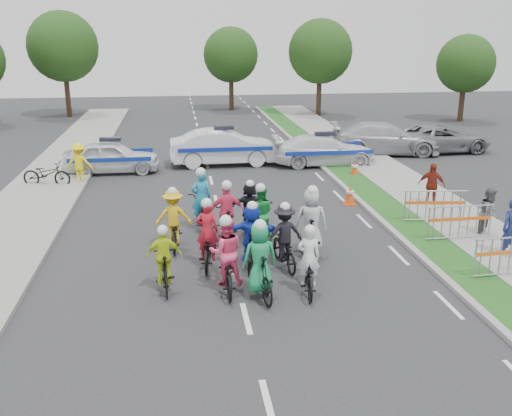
{
  "coord_description": "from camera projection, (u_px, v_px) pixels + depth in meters",
  "views": [
    {
      "loc": [
        -1.31,
        -10.92,
        5.9
      ],
      "look_at": [
        0.83,
        4.41,
        1.1
      ],
      "focal_mm": 40.0,
      "sensor_mm": 36.0,
      "label": 1
    }
  ],
  "objects": [
    {
      "name": "ground",
      "position": [
        246.0,
        318.0,
        12.25
      ],
      "size": [
        90.0,
        90.0,
        0.0
      ],
      "primitive_type": "plane",
      "color": "#28282B",
      "rests_on": "ground"
    },
    {
      "name": "curb_right",
      "position": [
        390.0,
        229.0,
        17.63
      ],
      "size": [
        0.2,
        60.0,
        0.12
      ],
      "primitive_type": "cube",
      "color": "gray",
      "rests_on": "ground"
    },
    {
      "name": "grass_strip",
      "position": [
        411.0,
        228.0,
        17.73
      ],
      "size": [
        1.2,
        60.0,
        0.11
      ],
      "primitive_type": "cube",
      "color": "#204C18",
      "rests_on": "ground"
    },
    {
      "name": "sidewalk_right",
      "position": [
        466.0,
        225.0,
        17.96
      ],
      "size": [
        2.4,
        60.0,
        0.13
      ],
      "primitive_type": "cube",
      "color": "gray",
      "rests_on": "ground"
    },
    {
      "name": "rider_0",
      "position": [
        308.0,
        270.0,
        13.33
      ],
      "size": [
        0.79,
        1.74,
        1.71
      ],
      "rotation": [
        0.0,
        0.0,
        3.02
      ],
      "color": "black",
      "rests_on": "ground"
    },
    {
      "name": "rider_1",
      "position": [
        260.0,
        267.0,
        13.03
      ],
      "size": [
        0.88,
        1.89,
        1.92
      ],
      "rotation": [
        0.0,
        0.0,
        3.31
      ],
      "color": "black",
      "rests_on": "ground"
    },
    {
      "name": "rider_2",
      "position": [
        226.0,
        263.0,
        13.38
      ],
      "size": [
        0.8,
        1.88,
        1.91
      ],
      "rotation": [
        0.0,
        0.0,
        3.15
      ],
      "color": "black",
      "rests_on": "ground"
    },
    {
      "name": "rider_3",
      "position": [
        164.0,
        265.0,
        13.4
      ],
      "size": [
        0.86,
        1.61,
        1.67
      ],
      "rotation": [
        0.0,
        0.0,
        3.21
      ],
      "color": "black",
      "rests_on": "ground"
    },
    {
      "name": "rider_4",
      "position": [
        284.0,
        242.0,
        14.74
      ],
      "size": [
        1.06,
        1.82,
        1.79
      ],
      "rotation": [
        0.0,
        0.0,
        3.28
      ],
      "color": "black",
      "rests_on": "ground"
    },
    {
      "name": "rider_5",
      "position": [
        252.0,
        239.0,
        14.74
      ],
      "size": [
        1.5,
        1.78,
        1.81
      ],
      "rotation": [
        0.0,
        0.0,
        2.95
      ],
      "color": "black",
      "rests_on": "ground"
    },
    {
      "name": "rider_6",
      "position": [
        207.0,
        244.0,
        14.83
      ],
      "size": [
        0.86,
        1.91,
        1.88
      ],
      "rotation": [
        0.0,
        0.0,
        3.02
      ],
      "color": "black",
      "rests_on": "ground"
    },
    {
      "name": "rider_7",
      "position": [
        311.0,
        229.0,
        15.43
      ],
      "size": [
        0.93,
        2.0,
        2.03
      ],
      "rotation": [
        0.0,
        0.0,
        2.97
      ],
      "color": "black",
      "rests_on": "ground"
    },
    {
      "name": "rider_8",
      "position": [
        260.0,
        223.0,
        16.18
      ],
      "size": [
        0.81,
        1.88,
        1.89
      ],
      "rotation": [
        0.0,
        0.0,
        3.1
      ],
      "color": "black",
      "rests_on": "ground"
    },
    {
      "name": "rider_9",
      "position": [
        227.0,
        220.0,
        16.29
      ],
      "size": [
        0.99,
        1.86,
        1.94
      ],
      "rotation": [
        0.0,
        0.0,
        3.19
      ],
      "color": "black",
      "rests_on": "ground"
    },
    {
      "name": "rider_10",
      "position": [
        174.0,
        225.0,
        16.02
      ],
      "size": [
        1.02,
        1.8,
        1.82
      ],
      "rotation": [
        0.0,
        0.0,
        3.12
      ],
      "color": "black",
      "rests_on": "ground"
    },
    {
      "name": "rider_11",
      "position": [
        250.0,
        211.0,
        17.12
      ],
      "size": [
        1.43,
        1.7,
        1.72
      ],
      "rotation": [
        0.0,
        0.0,
        2.96
      ],
      "color": "black",
      "rests_on": "ground"
    },
    {
      "name": "rider_12",
      "position": [
        202.0,
        209.0,
        17.56
      ],
      "size": [
        0.94,
        2.04,
        2.0
      ],
      "rotation": [
        0.0,
        0.0,
        3.28
      ],
      "color": "black",
      "rests_on": "ground"
    },
    {
      "name": "police_car_0",
      "position": [
        112.0,
        157.0,
        24.74
      ],
      "size": [
        4.08,
        1.66,
        1.39
      ],
      "primitive_type": "imported",
      "rotation": [
        0.0,
        0.0,
        1.58
      ],
      "color": "white",
      "rests_on": "ground"
    },
    {
      "name": "police_car_1",
      "position": [
        224.0,
        147.0,
        26.19
      ],
      "size": [
        4.97,
        1.84,
        1.63
      ],
      "primitive_type": "imported",
      "rotation": [
        0.0,
        0.0,
        1.59
      ],
      "color": "white",
      "rests_on": "ground"
    },
    {
      "name": "police_car_2",
      "position": [
        324.0,
        150.0,
        26.17
      ],
      "size": [
        4.79,
        2.11,
        1.37
      ],
      "primitive_type": "imported",
      "rotation": [
        0.0,
        0.0,
        1.53
      ],
      "color": "white",
      "rests_on": "ground"
    },
    {
      "name": "civilian_sedan",
      "position": [
        385.0,
        138.0,
        28.5
      ],
      "size": [
        5.69,
        3.03,
        1.57
      ],
      "primitive_type": "imported",
      "rotation": [
        0.0,
        0.0,
        1.41
      ],
      "color": "#AAAAAE",
      "rests_on": "ground"
    },
    {
      "name": "civilian_suv",
      "position": [
        441.0,
        139.0,
        29.0
      ],
      "size": [
        5.11,
        2.6,
        1.38
      ],
      "primitive_type": "imported",
      "rotation": [
        0.0,
        0.0,
        1.63
      ],
      "color": "gray",
      "rests_on": "ground"
    },
    {
      "name": "spectator_1",
      "position": [
        489.0,
        213.0,
        16.87
      ],
      "size": [
        0.94,
        0.92,
        1.53
      ],
      "primitive_type": "imported",
      "rotation": [
        0.0,
        0.0,
        0.67
      ],
      "color": "#58595D",
      "rests_on": "ground"
    },
    {
      "name": "spectator_2",
      "position": [
        431.0,
        185.0,
        19.88
      ],
      "size": [
        0.99,
        0.76,
        1.56
      ],
      "primitive_type": "imported",
      "rotation": [
        0.0,
        0.0,
        -0.48
      ],
      "color": "maroon",
      "rests_on": "ground"
    },
    {
      "name": "marshal_hiviz",
      "position": [
        79.0,
        163.0,
        23.05
      ],
      "size": [
        1.11,
        0.72,
        1.63
      ],
      "primitive_type": "imported",
      "rotation": [
        0.0,
        0.0,
        3.03
      ],
      "color": "yellow",
      "rests_on": "ground"
    },
    {
      "name": "barrier_0",
      "position": [
        510.0,
        258.0,
        14.05
      ],
      "size": [
        2.03,
        0.63,
        1.12
      ],
      "primitive_type": null,
      "rotation": [
        0.0,
        0.0,
        0.07
      ],
      "color": "#A5A8AD",
      "rests_on": "ground"
    },
    {
      "name": "barrier_1",
      "position": [
        459.0,
        224.0,
        16.52
      ],
      "size": [
        2.0,
        0.52,
        1.12
      ],
      "primitive_type": null,
      "rotation": [
        0.0,
        0.0,
        0.01
      ],
      "color": "#A5A8AD",
      "rests_on": "ground"
    },
    {
      "name": "barrier_2",
      "position": [
        435.0,
        207.0,
        18.09
      ],
      "size": [
        2.05,
        0.74,
        1.12
      ],
      "primitive_type": null,
      "rotation": [
        0.0,
        0.0,
        -0.12
      ],
      "color": "#A5A8AD",
      "rests_on": "ground"
    },
    {
      "name": "cone_0",
      "position": [
        350.0,
        195.0,
        20.26
      ],
      "size": [
        0.4,
        0.4,
        0.7
      ],
      "color": "#F24C0C",
      "rests_on": "ground"
    },
    {
      "name": "cone_1",
      "position": [
        355.0,
        169.0,
        24.16
      ],
      "size": [
        0.4,
        0.4,
        0.7
      ],
      "color": "#F24C0C",
      "rests_on": "ground"
    },
    {
      "name": "parked_bike",
      "position": [
        47.0,
        174.0,
        22.58
      ],
      "size": [
        2.02,
        1.05,
        1.01
      ],
      "primitive_type": "imported",
      "rotation": [
        0.0,
        0.0,
        1.36
      ],
      "color": "black",
      "rests_on": "ground"
    },
    {
      "name": "tree_1",
      "position": [
        320.0,
        52.0,
        40.47
      ],
      "size": [
        4.55,
        4.55,
        6.82
      ],
      "color": "#382619",
      "rests_on": "ground"
    },
    {
      "name": "tree_2",
      "position": [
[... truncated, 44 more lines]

